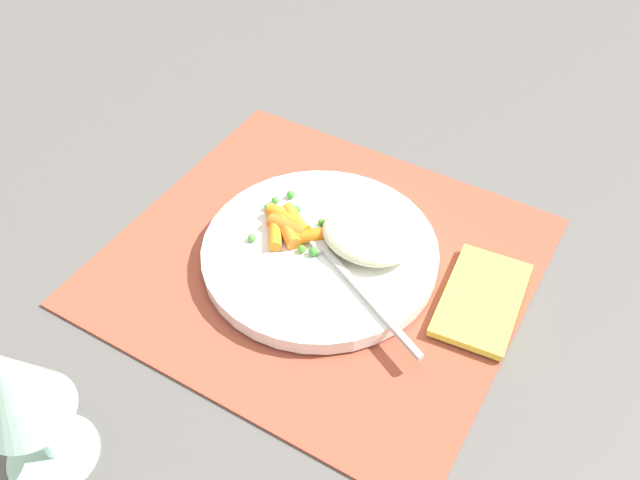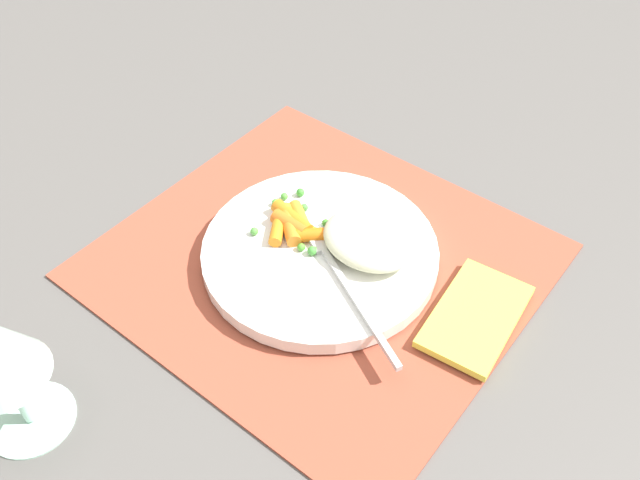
{
  "view_description": "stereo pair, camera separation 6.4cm",
  "coord_description": "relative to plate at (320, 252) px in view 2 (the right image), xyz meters",
  "views": [
    {
      "loc": [
        -0.24,
        0.4,
        0.51
      ],
      "look_at": [
        0.0,
        0.0,
        0.03
      ],
      "focal_mm": 38.21,
      "sensor_mm": 36.0,
      "label": 1
    },
    {
      "loc": [
        -0.29,
        0.37,
        0.51
      ],
      "look_at": [
        0.0,
        0.0,
        0.03
      ],
      "focal_mm": 38.21,
      "sensor_mm": 36.0,
      "label": 2
    }
  ],
  "objects": [
    {
      "name": "ground_plane",
      "position": [
        0.0,
        0.0,
        -0.01
      ],
      "size": [
        2.4,
        2.4,
        0.0
      ],
      "primitive_type": "plane",
      "color": "#565451"
    },
    {
      "name": "placemat",
      "position": [
        0.0,
        0.0,
        -0.01
      ],
      "size": [
        0.4,
        0.37,
        0.01
      ],
      "primitive_type": "cube",
      "color": "#9E4733",
      "rests_on": "ground_plane"
    },
    {
      "name": "plate",
      "position": [
        0.0,
        0.0,
        0.0
      ],
      "size": [
        0.24,
        0.24,
        0.02
      ],
      "primitive_type": "cylinder",
      "color": "white",
      "rests_on": "placemat"
    },
    {
      "name": "rice_mound",
      "position": [
        -0.04,
        -0.03,
        0.02
      ],
      "size": [
        0.1,
        0.08,
        0.03
      ],
      "primitive_type": "ellipsoid",
      "color": "beige",
      "rests_on": "plate"
    },
    {
      "name": "carrot_portion",
      "position": [
        0.04,
        -0.0,
        0.02
      ],
      "size": [
        0.07,
        0.06,
        0.02
      ],
      "color": "orange",
      "rests_on": "plate"
    },
    {
      "name": "pea_scatter",
      "position": [
        0.03,
        -0.01,
        0.01
      ],
      "size": [
        0.09,
        0.08,
        0.01
      ],
      "color": "#43952E",
      "rests_on": "plate"
    },
    {
      "name": "fork",
      "position": [
        -0.04,
        0.02,
        0.01
      ],
      "size": [
        0.18,
        0.1,
        0.01
      ],
      "color": "silver",
      "rests_on": "plate"
    },
    {
      "name": "napkin",
      "position": [
        -0.16,
        -0.03,
        -0.0
      ],
      "size": [
        0.08,
        0.13,
        0.01
      ],
      "primitive_type": "cube",
      "rotation": [
        0.0,
        0.0,
        0.1
      ],
      "color": "#EAE54C",
      "rests_on": "placemat"
    }
  ]
}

